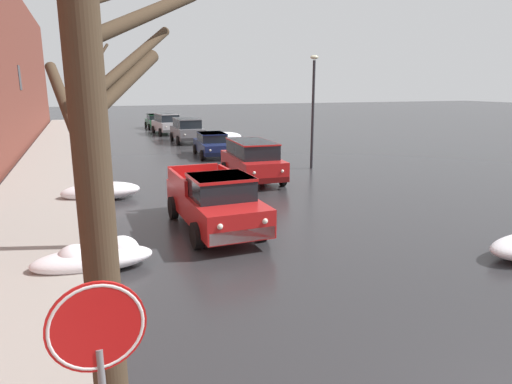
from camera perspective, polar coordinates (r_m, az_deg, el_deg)
The scene contains 15 objects.
left_sidewalk_slab at distance 21.07m, azimuth -25.44°, elevation 0.75°, with size 3.38×80.00×0.16m, color gray.
snow_bank_near_corner_left at distance 29.02m, azimuth -20.28°, elevation 4.93°, with size 1.69×1.31×0.75m.
snow_bank_mid_block_left at distance 11.20m, azimuth -19.78°, elevation -7.89°, with size 2.72×1.05×0.71m.
snow_bank_along_right_kerb at distance 17.91m, azimuth -19.23°, elevation 0.09°, with size 2.86×1.23×0.66m.
snow_bank_far_right_pile at distance 34.69m, azimuth -4.08°, elevation 7.00°, with size 2.81×1.42×0.77m.
bare_tree_at_the_corner at distance 4.90m, azimuth -19.02°, elevation -2.09°, with size 1.90×2.11×5.40m.
bare_tree_second_along_sidewalk at distance 11.77m, azimuth -21.09°, elevation 11.04°, with size 3.69×1.59×7.41m.
pickup_truck_red_approaching_near_lane at distance 13.34m, azimuth -5.25°, elevation -1.14°, with size 2.17×5.08×1.76m.
suv_red_parked_kerbside_close at distance 20.23m, azimuth -0.51°, elevation 4.21°, with size 2.31×4.73×1.82m.
sedan_darkblue_parked_kerbside_mid at distance 27.65m, azimuth -5.58°, elevation 6.13°, with size 2.21×4.47×1.42m.
suv_grey_parked_far_down_block at distance 34.72m, azimuth -8.78°, elevation 7.90°, with size 2.15×4.38×1.82m.
suv_silver_queued_behind_truck at distance 41.07m, azimuth -11.32°, elevation 8.62°, with size 2.27×4.40×1.82m.
sedan_green_at_far_intersection at distance 47.00m, azimuth -12.68°, elevation 8.84°, with size 1.92×4.41×1.42m.
stop_sign_at_corner at distance 3.95m, azimuth -19.33°, elevation -19.03°, with size 0.76×0.07×2.77m.
street_lamp_post at distance 23.26m, azimuth 7.28°, elevation 10.78°, with size 0.44×0.24×5.69m.
Camera 1 is at (-5.35, -2.58, 4.21)m, focal length 31.37 mm.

